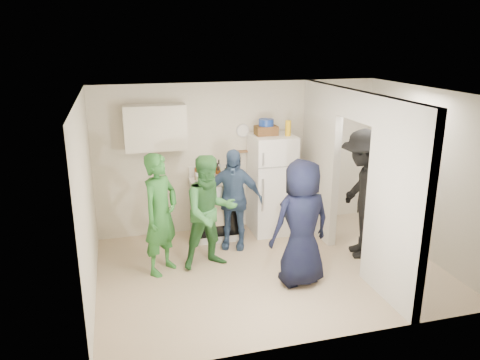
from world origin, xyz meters
name	(u,v)px	position (x,y,z in m)	size (l,w,h in m)	color
floor	(270,269)	(0.00, 0.00, 0.00)	(4.80, 4.80, 0.00)	tan
wall_back	(240,157)	(0.00, 1.70, 1.25)	(4.80, 4.80, 0.00)	silver
wall_front	(326,236)	(0.00, -1.70, 1.25)	(4.80, 4.80, 0.00)	silver
wall_left	(87,202)	(-2.40, 0.00, 1.25)	(3.40, 3.40, 0.00)	silver
wall_right	(426,173)	(2.40, 0.00, 1.25)	(3.40, 3.40, 0.00)	silver
ceiling	(274,93)	(0.00, 0.00, 2.50)	(4.80, 4.80, 0.00)	white
partition_pier_back	(320,161)	(1.20, 1.10, 1.25)	(0.12, 1.20, 2.50)	silver
partition_pier_front	(396,206)	(1.20, -1.10, 1.25)	(0.12, 1.20, 2.50)	silver
partition_header	(358,106)	(1.20, 0.00, 2.30)	(0.12, 1.00, 0.40)	silver
stove	(216,209)	(-0.49, 1.37, 0.48)	(0.81, 0.67, 0.96)	white
upper_cabinet	(155,128)	(-1.40, 1.52, 1.85)	(0.95, 0.34, 0.70)	silver
fridge	(272,184)	(0.46, 1.34, 0.83)	(0.69, 0.67, 1.66)	white
wicker_basket	(266,130)	(0.36, 1.39, 1.74)	(0.35, 0.25, 0.15)	brown
blue_bowl	(266,122)	(0.36, 1.39, 1.87)	(0.24, 0.24, 0.11)	navy
yellow_cup_stack_top	(288,128)	(0.68, 1.24, 1.79)	(0.09, 0.09, 0.25)	yellow
wall_clock	(243,131)	(0.05, 1.68, 1.70)	(0.22, 0.22, 0.03)	white
spice_shelf	(240,152)	(0.00, 1.65, 1.35)	(0.35, 0.08, 0.03)	olive
nook_window	(419,144)	(2.38, 0.20, 1.65)	(0.03, 0.70, 0.80)	black
nook_window_frame	(418,144)	(2.36, 0.20, 1.65)	(0.04, 0.76, 0.86)	white
nook_valance	(419,121)	(2.34, 0.20, 2.00)	(0.04, 0.82, 0.18)	white
yellow_cup_stack_stove	(211,178)	(-0.61, 1.15, 1.09)	(0.09, 0.09, 0.25)	yellow
red_cup	(232,180)	(-0.27, 1.17, 1.02)	(0.09, 0.09, 0.12)	red
person_green_left	(161,214)	(-1.48, 0.37, 0.86)	(0.63, 0.41, 1.72)	#2E732F
person_green_center	(210,212)	(-0.79, 0.35, 0.82)	(0.80, 0.62, 1.65)	#367C44
person_denim	(233,199)	(-0.33, 0.90, 0.79)	(0.93, 0.39, 1.58)	#354D74
person_navy	(301,223)	(0.26, -0.43, 0.86)	(0.84, 0.54, 1.71)	black
person_nook	(362,194)	(1.46, 0.13, 0.97)	(1.25, 0.72, 1.93)	black
bottle_a	(197,172)	(-0.77, 1.51, 1.10)	(0.08, 0.08, 0.27)	brown
bottle_b	(205,173)	(-0.67, 1.29, 1.12)	(0.08, 0.08, 0.32)	#1B532B
bottle_c	(209,169)	(-0.57, 1.52, 1.12)	(0.06, 0.06, 0.31)	silver
bottle_d	(218,174)	(-0.46, 1.32, 1.08)	(0.08, 0.08, 0.24)	brown
bottle_e	(219,169)	(-0.40, 1.54, 1.11)	(0.07, 0.07, 0.30)	silver
bottle_f	(227,172)	(-0.30, 1.38, 1.09)	(0.08, 0.08, 0.25)	black
bottle_g	(230,168)	(-0.21, 1.53, 1.11)	(0.07, 0.07, 0.30)	olive
bottle_h	(197,177)	(-0.81, 1.27, 1.09)	(0.06, 0.06, 0.25)	silver
bottle_i	(217,171)	(-0.44, 1.47, 1.10)	(0.07, 0.07, 0.27)	#642811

